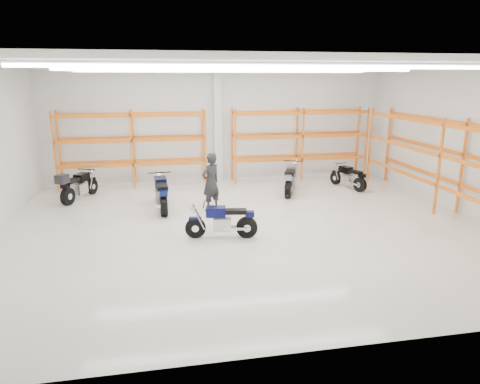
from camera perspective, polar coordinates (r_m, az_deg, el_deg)
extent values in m
plane|color=beige|center=(12.50, 0.71, -4.53)|extent=(14.00, 14.00, 0.00)
cube|color=white|center=(17.81, -3.07, 8.75)|extent=(14.00, 0.02, 4.50)
cube|color=white|center=(6.32, 11.43, -3.06)|extent=(14.00, 0.02, 4.50)
cube|color=white|center=(14.96, 28.21, 5.82)|extent=(0.02, 12.00, 4.50)
cube|color=white|center=(11.79, 0.78, 16.56)|extent=(14.00, 12.00, 0.02)
cube|color=white|center=(8.87, 4.73, 16.39)|extent=(10.00, 0.22, 0.10)
cube|color=white|center=(12.28, 0.30, 16.03)|extent=(10.00, 0.22, 0.10)
cube|color=white|center=(15.24, -1.90, 15.82)|extent=(10.00, 0.22, 0.10)
cylinder|color=black|center=(11.57, -5.96, -4.80)|extent=(0.56, 0.20, 0.55)
cylinder|color=black|center=(11.53, 0.92, -4.73)|extent=(0.59, 0.25, 0.57)
cylinder|color=silver|center=(11.57, -5.96, -4.80)|extent=(0.20, 0.16, 0.18)
cylinder|color=silver|center=(11.53, 0.92, -4.73)|extent=(0.23, 0.21, 0.20)
cube|color=#090D39|center=(11.48, -5.99, -3.50)|extent=(0.35, 0.19, 0.06)
cube|color=#B7B7BC|center=(11.49, -2.39, -4.28)|extent=(0.53, 0.40, 0.35)
cube|color=#A5A5AA|center=(11.52, -0.64, -4.70)|extent=(0.65, 0.21, 0.07)
cube|color=#090D39|center=(11.39, -3.24, -2.62)|extent=(0.56, 0.39, 0.26)
cube|color=black|center=(11.38, -0.64, -2.60)|extent=(0.64, 0.37, 0.11)
cube|color=#090D39|center=(11.42, 1.30, -2.94)|extent=(0.27, 0.24, 0.15)
cylinder|color=black|center=(11.34, -4.84, -1.65)|extent=(0.14, 0.64, 0.03)
sphere|color=silver|center=(11.41, -6.21, -2.36)|extent=(0.18, 0.18, 0.18)
cylinder|color=silver|center=(11.39, -0.44, -4.95)|extent=(0.70, 0.19, 0.08)
cylinder|color=black|center=(16.71, -19.10, 0.70)|extent=(0.35, 0.58, 0.58)
cylinder|color=black|center=(15.56, -21.98, -0.56)|extent=(0.41, 0.62, 0.60)
cylinder|color=silver|center=(16.71, -19.10, 0.70)|extent=(0.20, 0.23, 0.19)
cylinder|color=silver|center=(15.56, -21.98, -0.56)|extent=(0.27, 0.27, 0.21)
cube|color=black|center=(16.65, -19.18, 1.67)|extent=(0.28, 0.38, 0.06)
cube|color=#B7B7BC|center=(16.08, -20.58, 0.45)|extent=(0.53, 0.60, 0.37)
cube|color=#A5A5AA|center=(15.81, -21.29, -0.22)|extent=(0.39, 0.67, 0.08)
cube|color=black|center=(16.14, -20.35, 1.87)|extent=(0.53, 0.63, 0.27)
cube|color=black|center=(15.70, -21.45, 1.42)|extent=(0.53, 0.70, 0.12)
cube|color=black|center=(15.40, -22.29, 0.79)|extent=(0.30, 0.32, 0.16)
cylinder|color=black|center=(16.36, -19.78, 2.85)|extent=(0.63, 0.32, 0.03)
sphere|color=silver|center=(16.62, -19.18, 2.54)|extent=(0.18, 0.18, 0.18)
cylinder|color=silver|center=(15.87, -21.83, -0.22)|extent=(0.38, 0.70, 0.09)
cube|color=black|center=(15.26, -22.64, 1.60)|extent=(0.45, 0.47, 0.29)
cylinder|color=black|center=(15.03, -10.65, -0.13)|extent=(0.18, 0.66, 0.65)
cylinder|color=black|center=(13.47, -10.13, -1.83)|extent=(0.24, 0.68, 0.67)
cylinder|color=silver|center=(15.03, -10.65, -0.13)|extent=(0.17, 0.23, 0.22)
cylinder|color=silver|center=(13.47, -10.13, -1.83)|extent=(0.23, 0.25, 0.24)
cube|color=#0E1746|center=(14.95, -10.71, 1.08)|extent=(0.19, 0.40, 0.07)
cube|color=#B7B7BC|center=(14.18, -10.42, -0.48)|extent=(0.43, 0.59, 0.41)
cube|color=#A5A5AA|center=(13.82, -10.26, -1.35)|extent=(0.18, 0.77, 0.09)
cube|color=#0E1746|center=(14.27, -10.56, 1.32)|extent=(0.41, 0.63, 0.30)
cube|color=black|center=(13.68, -10.36, 0.74)|extent=(0.38, 0.74, 0.13)
cube|color=#0E1746|center=(13.26, -10.19, -0.09)|extent=(0.26, 0.30, 0.17)
cylinder|color=black|center=(14.58, -10.72, 2.56)|extent=(0.76, 0.09, 0.04)
sphere|color=silver|center=(14.93, -10.78, 2.17)|extent=(0.21, 0.21, 0.21)
cylinder|color=silver|center=(13.76, -10.97, -1.45)|extent=(0.16, 0.82, 0.10)
cylinder|color=black|center=(16.95, 7.14, 1.72)|extent=(0.38, 0.65, 0.65)
cylinder|color=black|center=(15.38, 6.47, 0.42)|extent=(0.45, 0.69, 0.67)
cylinder|color=silver|center=(16.95, 7.14, 1.72)|extent=(0.23, 0.26, 0.22)
cylinder|color=silver|center=(15.38, 6.47, 0.42)|extent=(0.29, 0.30, 0.24)
cube|color=#929398|center=(16.88, 7.18, 2.79)|extent=(0.31, 0.42, 0.06)
cube|color=#B7B7BC|center=(16.10, 6.82, 1.51)|extent=(0.58, 0.67, 0.41)
cube|color=#A5A5AA|center=(15.73, 6.64, 0.79)|extent=(0.42, 0.74, 0.09)
cube|color=#929398|center=(16.20, 6.95, 3.07)|extent=(0.58, 0.70, 0.30)
cube|color=black|center=(15.61, 6.69, 2.63)|extent=(0.58, 0.78, 0.13)
cube|color=#929398|center=(15.19, 6.48, 1.96)|extent=(0.33, 0.35, 0.17)
cylinder|color=black|center=(16.51, 7.12, 4.13)|extent=(0.71, 0.34, 0.04)
sphere|color=silver|center=(16.86, 7.23, 3.76)|extent=(0.21, 0.21, 0.21)
cylinder|color=silver|center=(15.71, 5.99, 0.78)|extent=(0.42, 0.78, 0.10)
cylinder|color=black|center=(17.68, 12.62, 1.84)|extent=(0.28, 0.54, 0.53)
cylinder|color=black|center=(16.76, 15.70, 0.95)|extent=(0.34, 0.57, 0.55)
cylinder|color=silver|center=(17.68, 12.62, 1.84)|extent=(0.18, 0.21, 0.18)
cylinder|color=silver|center=(16.76, 15.70, 0.95)|extent=(0.23, 0.24, 0.20)
cube|color=black|center=(17.62, 12.67, 2.68)|extent=(0.23, 0.35, 0.05)
cube|color=#B7B7BC|center=(17.17, 14.20, 1.72)|extent=(0.46, 0.54, 0.34)
cube|color=#A5A5AA|center=(16.96, 14.98, 1.20)|extent=(0.31, 0.62, 0.07)
cube|color=black|center=(17.21, 13.90, 2.92)|extent=(0.45, 0.57, 0.25)
cube|color=black|center=(16.87, 15.07, 2.60)|extent=(0.45, 0.64, 0.11)
cube|color=black|center=(16.63, 15.96, 2.12)|extent=(0.26, 0.28, 0.14)
cylinder|color=black|center=(17.39, 13.26, 3.74)|extent=(0.60, 0.24, 0.03)
sphere|color=silver|center=(17.60, 12.63, 3.44)|extent=(0.17, 0.17, 0.17)
cylinder|color=silver|center=(16.84, 14.72, 1.12)|extent=(0.30, 0.65, 0.08)
imported|color=black|center=(13.70, -3.90, 1.31)|extent=(0.82, 0.77, 1.89)
cube|color=white|center=(17.64, -2.99, 8.69)|extent=(0.32, 0.32, 4.50)
cube|color=orange|center=(18.07, -22.95, 5.28)|extent=(0.07, 0.07, 3.00)
cube|color=orange|center=(17.30, -23.49, 4.84)|extent=(0.07, 0.07, 3.00)
cube|color=orange|center=(17.68, -14.03, 5.83)|extent=(0.07, 0.07, 3.00)
cube|color=orange|center=(16.89, -14.17, 5.41)|extent=(0.07, 0.07, 3.00)
cube|color=orange|center=(17.73, -4.92, 6.24)|extent=(0.07, 0.07, 3.00)
cube|color=orange|center=(16.94, -4.64, 5.84)|extent=(0.07, 0.07, 3.00)
cube|color=orange|center=(17.77, -13.91, 4.04)|extent=(5.60, 0.07, 0.12)
cube|color=orange|center=(16.99, -14.05, 3.54)|extent=(5.60, 0.07, 0.12)
cube|color=orange|center=(17.63, -14.10, 7.03)|extent=(5.60, 0.07, 0.12)
cube|color=orange|center=(16.83, -14.25, 6.67)|extent=(5.60, 0.07, 0.12)
cube|color=orange|center=(17.53, -14.30, 10.06)|extent=(5.60, 0.07, 0.12)
cube|color=orange|center=(16.73, -14.46, 9.84)|extent=(5.60, 0.07, 0.12)
cube|color=orange|center=(17.88, -1.06, 6.37)|extent=(0.07, 0.07, 3.00)
cube|color=orange|center=(17.10, -0.62, 5.98)|extent=(0.07, 0.07, 3.00)
cube|color=orange|center=(18.54, 7.56, 6.55)|extent=(0.07, 0.07, 3.00)
cube|color=orange|center=(17.79, 8.35, 6.17)|extent=(0.07, 0.07, 3.00)
cube|color=orange|center=(19.59, 15.43, 6.59)|extent=(0.07, 0.07, 3.00)
cube|color=orange|center=(18.88, 16.47, 6.22)|extent=(0.07, 0.07, 3.00)
cube|color=orange|center=(18.63, 7.50, 4.84)|extent=(5.60, 0.07, 0.12)
cube|color=orange|center=(17.89, 8.28, 4.39)|extent=(5.60, 0.07, 0.12)
cube|color=orange|center=(18.49, 7.60, 7.70)|extent=(5.60, 0.07, 0.12)
cube|color=orange|center=(17.74, 8.40, 7.37)|extent=(5.60, 0.07, 0.12)
cube|color=orange|center=(18.40, 7.70, 10.60)|extent=(5.60, 0.07, 0.12)
cube|color=orange|center=(17.64, 8.51, 10.39)|extent=(5.60, 0.07, 0.12)
cube|color=orange|center=(15.00, 27.50, 3.01)|extent=(0.07, 0.07, 3.00)
cube|color=orange|center=(14.53, 25.00, 2.96)|extent=(0.07, 0.07, 3.00)
cube|color=orange|center=(18.69, 19.14, 5.93)|extent=(0.07, 0.07, 3.00)
cube|color=orange|center=(18.31, 16.95, 5.93)|extent=(0.07, 0.07, 3.00)
cube|color=orange|center=(15.12, 27.24, 0.92)|extent=(0.07, 9.00, 0.12)
cube|color=orange|center=(14.64, 24.76, 0.80)|extent=(0.07, 9.00, 0.12)
cube|color=orange|center=(14.94, 27.67, 4.41)|extent=(0.07, 9.00, 0.12)
cube|color=orange|center=(14.46, 25.16, 4.41)|extent=(0.07, 9.00, 0.12)
cube|color=orange|center=(14.83, 28.11, 7.97)|extent=(0.07, 9.00, 0.12)
cube|color=orange|center=(14.35, 25.58, 8.08)|extent=(0.07, 9.00, 0.12)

